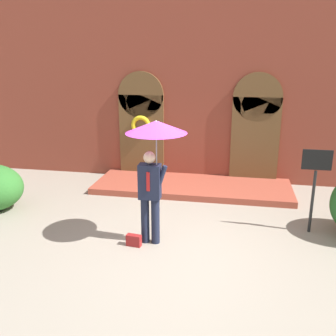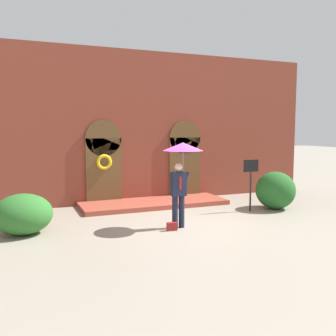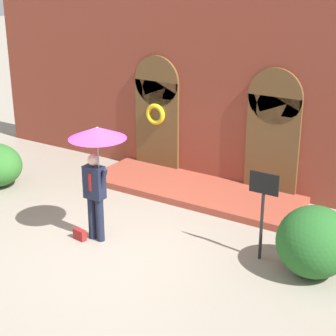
# 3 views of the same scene
# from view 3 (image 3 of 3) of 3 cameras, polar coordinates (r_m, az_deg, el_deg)

# --- Properties ---
(ground_plane) EXTENTS (80.00, 80.00, 0.00)m
(ground_plane) POSITION_cam_3_polar(r_m,az_deg,el_deg) (11.27, -5.36, -7.59)
(ground_plane) COLOR gray
(building_facade) EXTENTS (14.00, 2.30, 5.60)m
(building_facade) POSITION_cam_3_polar(r_m,az_deg,el_deg) (13.71, 5.05, 9.38)
(building_facade) COLOR brown
(building_facade) RESTS_ON ground
(person_with_umbrella) EXTENTS (1.10, 1.10, 2.36)m
(person_with_umbrella) POSITION_cam_3_polar(r_m,az_deg,el_deg) (10.66, -7.26, 1.86)
(person_with_umbrella) COLOR #191E33
(person_with_umbrella) RESTS_ON ground
(handbag) EXTENTS (0.29, 0.16, 0.22)m
(handbag) POSITION_cam_3_polar(r_m,az_deg,el_deg) (11.44, -8.96, -6.69)
(handbag) COLOR maroon
(handbag) RESTS_ON ground
(sign_post) EXTENTS (0.56, 0.06, 1.72)m
(sign_post) POSITION_cam_3_polar(r_m,az_deg,el_deg) (10.31, 9.62, -3.39)
(sign_post) COLOR black
(sign_post) RESTS_ON ground
(shrub_right) EXTENTS (1.34, 1.35, 1.28)m
(shrub_right) POSITION_cam_3_polar(r_m,az_deg,el_deg) (10.22, 14.63, -7.26)
(shrub_right) COLOR #235B23
(shrub_right) RESTS_ON ground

